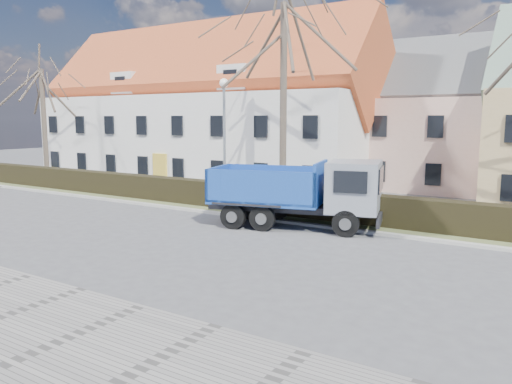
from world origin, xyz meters
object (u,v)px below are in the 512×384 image
Objects in this scene: dump_truck at (289,192)px; cart_frame at (224,213)px; streetlight at (224,142)px; parked_car_a at (258,184)px.

cart_frame is (-3.29, -0.15, -1.19)m from dump_truck.
cart_frame is (2.21, -3.13, -3.06)m from streetlight.
cart_frame is 0.19× the size of parked_car_a.
streetlight reaches higher than cart_frame.
streetlight is 4.90m from cart_frame.
dump_truck reaches higher than parked_car_a.
dump_truck reaches higher than cart_frame.
dump_truck is at bearing -28.41° from streetlight.
dump_truck is 2.16× the size of parked_car_a.
streetlight reaches higher than dump_truck.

